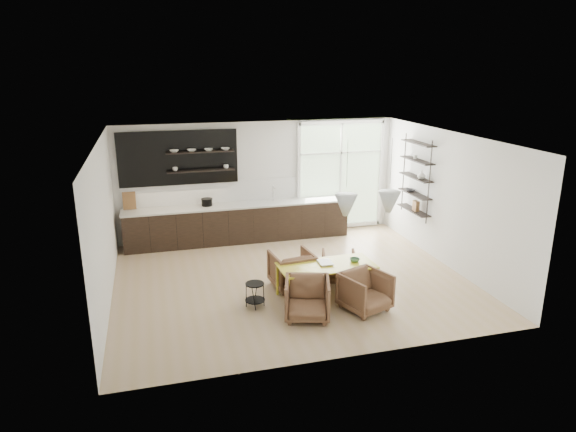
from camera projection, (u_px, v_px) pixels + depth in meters
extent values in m
cube|color=tan|center=(291.00, 280.00, 10.50)|extent=(7.00, 6.00, 0.01)
cube|color=silver|center=(259.00, 180.00, 12.86)|extent=(7.00, 0.02, 2.90)
cube|color=silver|center=(104.00, 226.00, 9.21)|extent=(0.02, 6.00, 2.90)
cube|color=silver|center=(449.00, 200.00, 10.96)|extent=(0.02, 6.00, 2.90)
cube|color=white|center=(291.00, 138.00, 9.67)|extent=(7.00, 6.00, 0.01)
cube|color=#B2D1A5|center=(340.00, 175.00, 13.37)|extent=(2.20, 0.02, 2.70)
cube|color=silver|center=(340.00, 175.00, 13.34)|extent=(2.30, 0.08, 2.80)
cone|color=silver|center=(346.00, 205.00, 9.80)|extent=(0.44, 0.44, 0.42)
cone|color=silver|center=(389.00, 202.00, 10.03)|extent=(0.44, 0.44, 0.42)
cylinder|color=black|center=(347.00, 164.00, 9.57)|extent=(0.01, 0.01, 0.89)
cylinder|color=black|center=(391.00, 161.00, 9.80)|extent=(0.01, 0.01, 0.89)
cube|color=black|center=(239.00, 223.00, 12.69)|extent=(5.50, 0.65, 0.90)
cube|color=beige|center=(238.00, 205.00, 12.55)|extent=(5.54, 0.69, 0.04)
cube|color=silver|center=(236.00, 191.00, 12.77)|extent=(5.50, 0.02, 0.55)
cube|color=black|center=(179.00, 158.00, 12.15)|extent=(2.80, 0.06, 1.30)
cube|color=black|center=(200.00, 152.00, 12.10)|extent=(1.60, 0.28, 0.03)
cube|color=black|center=(201.00, 170.00, 12.23)|extent=(1.60, 0.28, 0.03)
cube|color=brown|center=(129.00, 201.00, 12.06)|extent=(0.30, 0.10, 0.42)
cylinder|color=silver|center=(273.00, 194.00, 12.81)|extent=(0.02, 0.02, 0.40)
imported|color=white|center=(174.00, 151.00, 11.94)|extent=(0.22, 0.22, 0.05)
imported|color=white|center=(191.00, 150.00, 12.04)|extent=(0.22, 0.22, 0.05)
imported|color=white|center=(208.00, 150.00, 12.14)|extent=(0.22, 0.22, 0.05)
imported|color=white|center=(225.00, 149.00, 12.24)|extent=(0.22, 0.22, 0.05)
imported|color=white|center=(175.00, 169.00, 12.06)|extent=(0.12, 0.12, 0.10)
imported|color=white|center=(226.00, 167.00, 12.36)|extent=(0.12, 0.12, 0.10)
cylinder|color=black|center=(207.00, 203.00, 12.40)|extent=(0.26, 0.26, 0.16)
cube|color=black|center=(429.00, 183.00, 11.41)|extent=(0.02, 0.02, 1.90)
cube|color=black|center=(404.00, 172.00, 12.52)|extent=(0.02, 0.02, 1.90)
cube|color=black|center=(413.00, 210.00, 12.20)|extent=(0.26, 1.20, 0.02)
cube|color=black|center=(415.00, 194.00, 12.08)|extent=(0.26, 1.20, 0.02)
cube|color=black|center=(416.00, 177.00, 11.97)|extent=(0.26, 1.20, 0.02)
cube|color=black|center=(417.00, 160.00, 11.85)|extent=(0.26, 1.20, 0.03)
cube|color=black|center=(418.00, 143.00, 11.74)|extent=(0.26, 1.20, 0.03)
imported|color=white|center=(422.00, 175.00, 11.71)|extent=(0.18, 0.18, 0.19)
imported|color=#333338|center=(411.00, 190.00, 12.26)|extent=(0.22, 0.22, 0.05)
imported|color=white|center=(415.00, 157.00, 11.93)|extent=(0.10, 0.10, 0.09)
cube|color=brown|center=(416.00, 206.00, 12.07)|extent=(0.10, 0.18, 0.24)
cube|color=yellow|center=(327.00, 265.00, 9.55)|extent=(1.82, 0.86, 0.03)
cube|color=yellow|center=(288.00, 295.00, 9.07)|extent=(0.04, 0.04, 0.63)
cube|color=yellow|center=(277.00, 279.00, 9.74)|extent=(0.04, 0.04, 0.63)
cube|color=yellow|center=(376.00, 284.00, 9.55)|extent=(0.04, 0.04, 0.63)
cube|color=yellow|center=(360.00, 269.00, 10.21)|extent=(0.04, 0.04, 0.63)
imported|color=brown|center=(292.00, 269.00, 10.08)|extent=(0.86, 0.88, 0.73)
imported|color=brown|center=(339.00, 267.00, 10.36)|extent=(0.82, 0.83, 0.61)
imported|color=brown|center=(307.00, 299.00, 8.84)|extent=(0.96, 0.97, 0.71)
imported|color=brown|center=(365.00, 292.00, 9.13)|extent=(0.98, 0.99, 0.70)
cylinder|color=black|center=(255.00, 284.00, 9.22)|extent=(0.34, 0.34, 0.02)
cylinder|color=black|center=(255.00, 300.00, 9.31)|extent=(0.36, 0.36, 0.02)
cylinder|color=black|center=(264.00, 295.00, 9.27)|extent=(0.01, 0.01, 0.45)
cylinder|color=black|center=(256.00, 291.00, 9.44)|extent=(0.01, 0.01, 0.45)
cylinder|color=black|center=(246.00, 295.00, 9.29)|extent=(0.01, 0.01, 0.45)
cylinder|color=black|center=(254.00, 299.00, 9.13)|extent=(0.01, 0.01, 0.45)
imported|color=white|center=(319.00, 263.00, 9.58)|extent=(0.27, 0.35, 0.03)
imported|color=#43724C|center=(355.00, 260.00, 9.70)|extent=(0.21, 0.21, 0.06)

